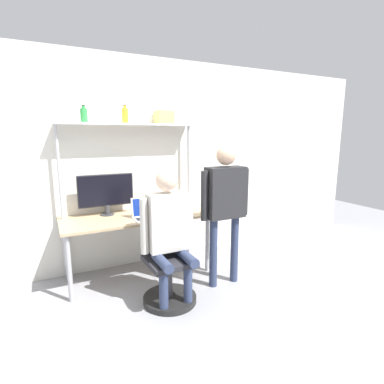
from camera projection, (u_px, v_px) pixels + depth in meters
name	position (u px, v px, depth m)	size (l,w,h in m)	color
ground_plane	(148.00, 287.00, 3.45)	(12.00, 12.00, 0.00)	gray
wall_back	(127.00, 165.00, 3.87)	(8.00, 0.06, 2.70)	silver
desk	(137.00, 222.00, 3.65)	(1.76, 0.72, 0.76)	tan
shelf_unit	(129.00, 150.00, 3.70)	(1.67, 0.23, 1.87)	silver
monitor	(106.00, 192.00, 3.63)	(0.66, 0.17, 0.50)	#333338
laptop	(146.00, 212.00, 3.54)	(0.32, 0.24, 0.24)	silver
cell_phone	(167.00, 216.00, 3.61)	(0.07, 0.15, 0.01)	black
office_chair	(168.00, 274.00, 3.14)	(0.56, 0.56, 0.93)	black
person_seated	(169.00, 226.00, 3.00)	(0.57, 0.47, 1.40)	#2D3856
person_standing	(225.00, 198.00, 3.35)	(0.61, 0.22, 1.62)	#2D3856
bottle_amber	(125.00, 115.00, 3.60)	(0.08, 0.08, 0.22)	gold
bottle_green	(84.00, 115.00, 3.40)	(0.08, 0.08, 0.19)	#2D8C3F
storage_box	(164.00, 117.00, 3.82)	(0.21, 0.21, 0.16)	#DBCC66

